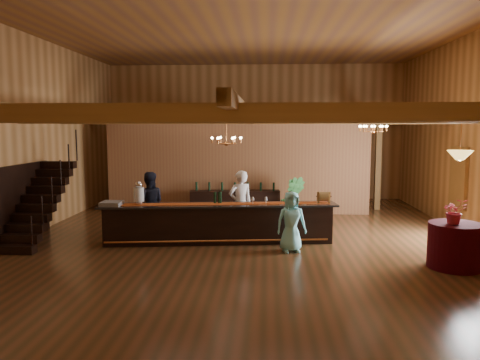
# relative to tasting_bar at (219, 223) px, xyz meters

# --- Properties ---
(floor) EXTENTS (14.00, 14.00, 0.00)m
(floor) POSITION_rel_tasting_bar_xyz_m (0.71, 0.70, -0.51)
(floor) COLOR #402B15
(floor) RESTS_ON ground
(ceiling) EXTENTS (14.00, 14.00, 0.00)m
(ceiling) POSITION_rel_tasting_bar_xyz_m (0.71, 0.70, 4.99)
(ceiling) COLOR #935E2A
(ceiling) RESTS_ON wall_back
(wall_back) EXTENTS (12.00, 0.10, 5.50)m
(wall_back) POSITION_rel_tasting_bar_xyz_m (0.71, 7.70, 2.24)
(wall_back) COLOR #B6824A
(wall_back) RESTS_ON floor
(wall_front) EXTENTS (12.00, 0.10, 5.50)m
(wall_front) POSITION_rel_tasting_bar_xyz_m (0.71, -6.30, 2.24)
(wall_front) COLOR #B6824A
(wall_front) RESTS_ON floor
(wall_left) EXTENTS (0.10, 14.00, 5.50)m
(wall_left) POSITION_rel_tasting_bar_xyz_m (-5.29, 0.70, 2.24)
(wall_left) COLOR #B6824A
(wall_left) RESTS_ON floor
(wall_right) EXTENTS (0.10, 14.00, 5.50)m
(wall_right) POSITION_rel_tasting_bar_xyz_m (6.71, 0.70, 2.24)
(wall_right) COLOR #B6824A
(wall_right) RESTS_ON floor
(beam_grid) EXTENTS (11.90, 13.90, 0.39)m
(beam_grid) POSITION_rel_tasting_bar_xyz_m (0.71, 1.21, 2.73)
(beam_grid) COLOR olive
(beam_grid) RESTS_ON wall_left
(support_posts) EXTENTS (9.20, 10.20, 3.20)m
(support_posts) POSITION_rel_tasting_bar_xyz_m (0.71, 0.20, 1.09)
(support_posts) COLOR olive
(support_posts) RESTS_ON floor
(partition_wall) EXTENTS (9.00, 0.18, 3.10)m
(partition_wall) POSITION_rel_tasting_bar_xyz_m (0.21, 4.20, 1.04)
(partition_wall) COLOR brown
(partition_wall) RESTS_ON floor
(window_right_back) EXTENTS (0.12, 1.05, 1.75)m
(window_right_back) POSITION_rel_tasting_bar_xyz_m (6.66, 1.70, 1.04)
(window_right_back) COLOR white
(window_right_back) RESTS_ON wall_right
(staircase) EXTENTS (1.00, 2.80, 2.00)m
(staircase) POSITION_rel_tasting_bar_xyz_m (-4.74, -0.04, 0.49)
(staircase) COLOR black
(staircase) RESTS_ON floor
(backroom_boxes) EXTENTS (4.10, 0.60, 1.10)m
(backroom_boxes) POSITION_rel_tasting_bar_xyz_m (0.42, 6.20, 0.01)
(backroom_boxes) COLOR black
(backroom_boxes) RESTS_ON floor
(tasting_bar) EXTENTS (6.12, 1.46, 1.02)m
(tasting_bar) POSITION_rel_tasting_bar_xyz_m (0.00, 0.00, 0.00)
(tasting_bar) COLOR black
(tasting_bar) RESTS_ON floor
(beverage_dispenser) EXTENTS (0.26, 0.26, 0.60)m
(beverage_dispenser) POSITION_rel_tasting_bar_xyz_m (-2.02, -0.19, 0.79)
(beverage_dispenser) COLOR silver
(beverage_dispenser) RESTS_ON tasting_bar
(glass_rack_tray) EXTENTS (0.50, 0.50, 0.10)m
(glass_rack_tray) POSITION_rel_tasting_bar_xyz_m (-2.67, -0.36, 0.55)
(glass_rack_tray) COLOR gray
(glass_rack_tray) RESTS_ON tasting_bar
(raffle_drum) EXTENTS (0.34, 0.24, 0.30)m
(raffle_drum) POSITION_rel_tasting_bar_xyz_m (2.70, 0.27, 0.67)
(raffle_drum) COLOR brown
(raffle_drum) RESTS_ON tasting_bar
(bar_bottle_0) EXTENTS (0.07, 0.07, 0.30)m
(bar_bottle_0) POSITION_rel_tasting_bar_xyz_m (-0.11, 0.11, 0.65)
(bar_bottle_0) COLOR black
(bar_bottle_0) RESTS_ON tasting_bar
(bar_bottle_1) EXTENTS (0.07, 0.07, 0.30)m
(bar_bottle_1) POSITION_rel_tasting_bar_xyz_m (0.00, 0.12, 0.65)
(bar_bottle_1) COLOR black
(bar_bottle_1) RESTS_ON tasting_bar
(bar_bottle_2) EXTENTS (0.07, 0.07, 0.30)m
(bar_bottle_2) POSITION_rel_tasting_bar_xyz_m (0.03, 0.12, 0.65)
(bar_bottle_2) COLOR black
(bar_bottle_2) RESTS_ON tasting_bar
(backbar_shelf) EXTENTS (3.03, 0.76, 0.84)m
(backbar_shelf) POSITION_rel_tasting_bar_xyz_m (0.16, 3.77, -0.09)
(backbar_shelf) COLOR black
(backbar_shelf) RESTS_ON floor
(round_table) EXTENTS (1.11, 1.11, 0.96)m
(round_table) POSITION_rel_tasting_bar_xyz_m (5.22, -1.85, -0.03)
(round_table) COLOR #39020B
(round_table) RESTS_ON floor
(chandelier_left) EXTENTS (0.80, 0.80, 0.72)m
(chandelier_left) POSITION_rel_tasting_bar_xyz_m (0.15, 0.60, 2.12)
(chandelier_left) COLOR #CC7639
(chandelier_left) RESTS_ON beam_grid
(chandelier_right) EXTENTS (0.80, 0.80, 0.42)m
(chandelier_right) POSITION_rel_tasting_bar_xyz_m (4.25, 1.82, 2.42)
(chandelier_right) COLOR #CC7639
(chandelier_right) RESTS_ON beam_grid
(pendant_lamp) EXTENTS (0.52, 0.52, 0.90)m
(pendant_lamp) POSITION_rel_tasting_bar_xyz_m (5.22, -1.85, 1.89)
(pendant_lamp) COLOR #CC7639
(pendant_lamp) RESTS_ON beam_grid
(bartender) EXTENTS (0.78, 0.66, 1.81)m
(bartender) POSITION_rel_tasting_bar_xyz_m (0.51, 0.73, 0.39)
(bartender) COLOR white
(bartender) RESTS_ON floor
(staff_second) EXTENTS (0.96, 0.81, 1.75)m
(staff_second) POSITION_rel_tasting_bar_xyz_m (-2.03, 0.87, 0.36)
(staff_second) COLOR black
(staff_second) RESTS_ON floor
(guest) EXTENTS (0.79, 0.60, 1.46)m
(guest) POSITION_rel_tasting_bar_xyz_m (1.82, -0.75, 0.22)
(guest) COLOR #85E8EE
(guest) RESTS_ON floor
(floor_plant) EXTENTS (0.85, 0.72, 1.39)m
(floor_plant) POSITION_rel_tasting_bar_xyz_m (2.07, 3.36, 0.18)
(floor_plant) COLOR #317634
(floor_plant) RESTS_ON floor
(table_flowers) EXTENTS (0.50, 0.44, 0.54)m
(table_flowers) POSITION_rel_tasting_bar_xyz_m (5.15, -1.91, 0.72)
(table_flowers) COLOR #B4293E
(table_flowers) RESTS_ON round_table
(table_vase) EXTENTS (0.22, 0.22, 0.33)m
(table_vase) POSITION_rel_tasting_bar_xyz_m (5.20, -1.77, 0.61)
(table_vase) COLOR #CC7639
(table_vase) RESTS_ON round_table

